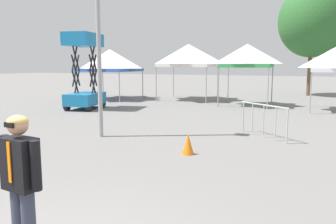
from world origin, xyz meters
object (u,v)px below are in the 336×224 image
Objects in this scene: person_foreground at (21,180)px; canopy_tent_left_of_center at (247,56)px; canopy_tent_far_right at (189,56)px; scissor_lift at (85,86)px; canopy_tent_behind_center at (110,60)px; tree_behind_tents_left at (312,21)px; traffic_cone_lot_center at (188,144)px; crowd_barrier_near_person at (264,114)px.

canopy_tent_left_of_center is at bearing 92.45° from person_foreground.
scissor_lift reaches higher than canopy_tent_far_right.
canopy_tent_far_right reaches higher than person_foreground.
canopy_tent_far_right is (4.98, 1.72, 0.30)m from canopy_tent_behind_center.
person_foreground is 25.41m from tree_behind_tents_left.
canopy_tent_left_of_center is 1.95× the size of person_foreground.
canopy_tent_far_right is at bearing 19.06° from canopy_tent_behind_center.
scissor_lift is 2.20× the size of person_foreground.
canopy_tent_far_right is 4.45m from canopy_tent_left_of_center.
scissor_lift reaches higher than traffic_cone_lot_center.
canopy_tent_behind_center is 2.14× the size of crowd_barrier_near_person.
crowd_barrier_near_person is at bearing -93.05° from tree_behind_tents_left.
canopy_tent_behind_center reaches higher than person_foreground.
canopy_tent_far_right is 19.18m from person_foreground.
traffic_cone_lot_center is at bearing -38.03° from scissor_lift.
canopy_tent_far_right reaches higher than traffic_cone_lot_center.
person_foreground is at bearing -90.13° from traffic_cone_lot_center.
scissor_lift is 7.13× the size of traffic_cone_lot_center.
canopy_tent_left_of_center is 0.43× the size of tree_behind_tents_left.
canopy_tent_far_right is 0.93× the size of scissor_lift.
crowd_barrier_near_person is (6.35, -10.14, -2.15)m from canopy_tent_far_right.
tree_behind_tents_left is (12.22, 8.16, 2.89)m from canopy_tent_behind_center.
tree_behind_tents_left is 4.91× the size of crowd_barrier_near_person.
traffic_cone_lot_center is at bearing -96.92° from tree_behind_tents_left.
canopy_tent_behind_center is 5.28m from canopy_tent_far_right.
scissor_lift is at bearing -128.68° from tree_behind_tents_left.
tree_behind_tents_left is at bearing 51.32° from scissor_lift.
scissor_lift is 10.39m from traffic_cone_lot_center.
person_foreground is 5.45m from traffic_cone_lot_center.
canopy_tent_left_of_center is at bearing 34.28° from scissor_lift.
canopy_tent_far_right is 6.65× the size of traffic_cone_lot_center.
canopy_tent_behind_center is at bearing -179.44° from canopy_tent_left_of_center.
tree_behind_tents_left is (3.10, 8.08, 2.68)m from canopy_tent_left_of_center.
tree_behind_tents_left is at bearing 41.69° from canopy_tent_far_right.
canopy_tent_behind_center is 0.91× the size of scissor_lift.
scissor_lift is at bearing 124.65° from person_foreground.
canopy_tent_far_right is 0.45× the size of tree_behind_tents_left.
tree_behind_tents_left is at bearing 83.08° from traffic_cone_lot_center.
canopy_tent_behind_center is 14.97m from tree_behind_tents_left.
canopy_tent_left_of_center is 11.73m from traffic_cone_lot_center.
scissor_lift is at bearing 141.97° from traffic_cone_lot_center.
canopy_tent_left_of_center reaches higher than crowd_barrier_near_person.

